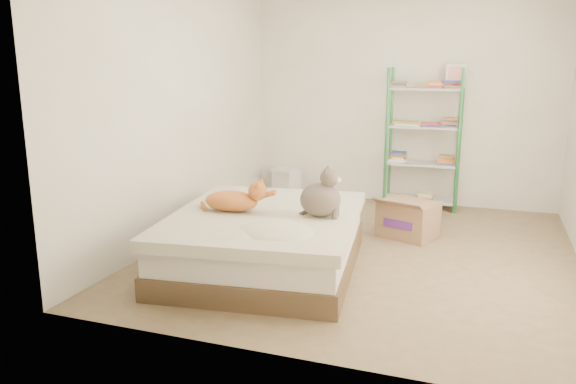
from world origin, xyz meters
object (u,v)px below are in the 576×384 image
at_px(grey_cat, 320,192).
at_px(shelf_unit, 424,133).
at_px(cardboard_box, 408,219).
at_px(white_bin, 286,183).
at_px(orange_cat, 231,198).
at_px(bed, 266,240).

bearing_deg(grey_cat, shelf_unit, -17.72).
distance_m(shelf_unit, cardboard_box, 1.47).
bearing_deg(shelf_unit, white_bin, -178.99).
relative_size(orange_cat, white_bin, 1.38).
xyz_separation_m(orange_cat, shelf_unit, (1.33, 2.63, 0.32)).
distance_m(orange_cat, grey_cat, 0.79).
bearing_deg(grey_cat, white_bin, 20.15).
bearing_deg(white_bin, orange_cat, -80.79).
bearing_deg(white_bin, cardboard_box, -35.01).
distance_m(shelf_unit, white_bin, 1.91).
relative_size(bed, grey_cat, 5.05).
xyz_separation_m(bed, grey_cat, (0.48, 0.04, 0.46)).
relative_size(orange_cat, shelf_unit, 0.32).
xyz_separation_m(cardboard_box, white_bin, (-1.77, 1.24, 0.00)).
xyz_separation_m(bed, orange_cat, (-0.30, -0.05, 0.36)).
relative_size(shelf_unit, white_bin, 4.27).
bearing_deg(bed, cardboard_box, 44.12).
bearing_deg(white_bin, shelf_unit, 1.01).
bearing_deg(bed, white_bin, 98.66).
height_order(bed, grey_cat, grey_cat).
relative_size(grey_cat, shelf_unit, 0.24).
xyz_separation_m(grey_cat, cardboard_box, (0.57, 1.27, -0.51)).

